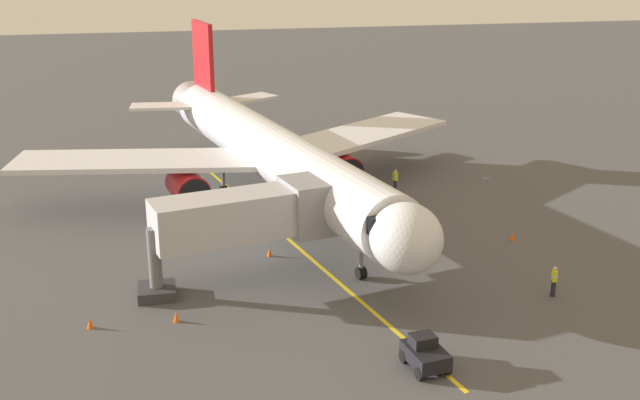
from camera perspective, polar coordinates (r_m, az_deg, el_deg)
The scene contains 11 objects.
ground_plane at distance 56.22m, azimuth -4.19°, elevation -0.69°, with size 220.00×220.00×0.00m, color #4C4C4F.
apron_lead_in_line at distance 51.02m, azimuth -2.41°, elevation -2.69°, with size 0.24×40.00×0.01m, color yellow.
airplane at distance 55.67m, azimuth -3.59°, elevation 3.44°, with size 33.89×39.94×11.50m.
jet_bridge at distance 43.85m, azimuth -4.72°, elevation -1.13°, with size 11.49×5.19×5.40m.
ground_crew_marshaller at distance 44.45m, azimuth 16.40°, elevation -5.57°, with size 0.35×0.45×1.71m.
ground_crew_wing_walker at distance 60.01m, azimuth 5.41°, elevation 1.42°, with size 0.34×0.45×1.71m.
tug_near_nose at distance 36.43m, azimuth 7.52°, elevation -10.84°, with size 1.86×2.50×1.50m.
safety_cone_nose_left at distance 40.88m, azimuth -10.24°, elevation -8.22°, with size 0.32×0.32×0.55m, color #F2590F.
safety_cone_nose_right at distance 41.23m, azimuth -16.13°, elevation -8.45°, with size 0.32×0.32×0.55m, color #F2590F.
safety_cone_wing_port at distance 48.11m, azimuth -3.62°, elevation -3.72°, with size 0.32×0.32×0.55m, color #F2590F.
safety_cone_wing_starboard at distance 51.93m, azimuth 13.61°, elevation -2.52°, with size 0.32×0.32×0.55m, color #F2590F.
Camera 1 is at (6.69, 52.67, 18.50)m, focal length 44.73 mm.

